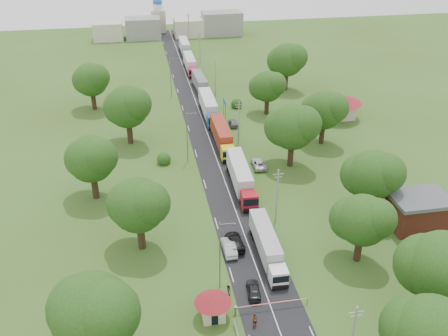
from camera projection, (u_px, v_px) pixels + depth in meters
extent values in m
plane|color=#384F1A|center=(232.00, 200.00, 82.12)|extent=(260.00, 260.00, 0.00)
cube|color=black|center=(212.00, 147.00, 99.37)|extent=(8.00, 200.00, 0.04)
cylinder|color=slate|center=(235.00, 311.00, 59.57)|extent=(0.20, 0.20, 1.10)
cube|color=slate|center=(235.00, 308.00, 59.33)|extent=(0.35, 0.35, 0.25)
cylinder|color=red|center=(272.00, 303.00, 60.07)|extent=(9.00, 0.12, 0.12)
cylinder|color=slate|center=(307.00, 301.00, 61.02)|extent=(0.10, 0.10, 1.00)
cube|color=beige|center=(213.00, 310.00, 58.84)|extent=(2.60, 2.60, 2.40)
cone|color=maroon|center=(213.00, 299.00, 58.02)|extent=(4.40, 4.40, 1.10)
cube|color=black|center=(224.00, 307.00, 58.95)|extent=(0.02, 1.20, 0.90)
cube|color=black|center=(215.00, 319.00, 57.80)|extent=(0.80, 0.02, 1.90)
cylinder|color=slate|center=(225.00, 111.00, 111.13)|extent=(0.12, 0.12, 4.00)
cylinder|color=slate|center=(224.00, 107.00, 113.20)|extent=(0.12, 0.12, 4.00)
cube|color=#162E99|center=(225.00, 102.00, 111.40)|extent=(0.06, 3.00, 1.00)
cube|color=silver|center=(225.00, 102.00, 111.40)|extent=(0.07, 3.10, 0.06)
cube|color=gray|center=(356.00, 312.00, 48.80)|extent=(1.60, 0.10, 0.10)
cube|color=gray|center=(356.00, 316.00, 49.04)|extent=(1.20, 0.10, 0.10)
cylinder|color=gray|center=(277.00, 196.00, 74.78)|extent=(0.24, 0.24, 9.00)
cube|color=gray|center=(278.00, 174.00, 72.96)|extent=(1.60, 0.10, 0.10)
cube|color=gray|center=(278.00, 177.00, 73.20)|extent=(1.20, 0.10, 0.10)
cylinder|color=gray|center=(239.00, 123.00, 98.94)|extent=(0.24, 0.24, 9.00)
cube|color=gray|center=(239.00, 105.00, 97.11)|extent=(1.60, 0.10, 0.10)
cube|color=gray|center=(239.00, 107.00, 97.35)|extent=(1.20, 0.10, 0.10)
cylinder|color=gray|center=(216.00, 78.00, 123.09)|extent=(0.24, 0.24, 9.00)
cube|color=gray|center=(215.00, 63.00, 121.27)|extent=(1.60, 0.10, 0.10)
cube|color=gray|center=(215.00, 65.00, 121.51)|extent=(1.20, 0.10, 0.10)
cylinder|color=gray|center=(200.00, 48.00, 147.25)|extent=(0.24, 0.24, 9.00)
cube|color=gray|center=(200.00, 35.00, 145.42)|extent=(1.60, 0.10, 0.10)
cube|color=gray|center=(200.00, 37.00, 145.66)|extent=(1.20, 0.10, 0.10)
cylinder|color=gray|center=(189.00, 27.00, 171.41)|extent=(0.24, 0.24, 9.00)
cube|color=gray|center=(188.00, 15.00, 169.58)|extent=(1.60, 0.10, 0.10)
cube|color=gray|center=(188.00, 17.00, 169.82)|extent=(1.20, 0.10, 0.10)
cylinder|color=slate|center=(220.00, 256.00, 61.59)|extent=(0.16, 0.16, 10.00)
cube|color=slate|center=(227.00, 224.00, 59.48)|extent=(1.80, 0.10, 0.10)
cube|color=slate|center=(234.00, 224.00, 59.67)|extent=(0.50, 0.22, 0.15)
cylinder|color=slate|center=(187.00, 137.00, 91.79)|extent=(0.16, 0.16, 10.00)
cube|color=slate|center=(191.00, 113.00, 89.67)|extent=(1.80, 0.10, 0.10)
cube|color=slate|center=(196.00, 114.00, 89.87)|extent=(0.50, 0.22, 0.15)
cylinder|color=slate|center=(171.00, 77.00, 121.98)|extent=(0.16, 0.16, 10.00)
cube|color=slate|center=(173.00, 58.00, 119.87)|extent=(1.80, 0.10, 0.10)
cube|color=slate|center=(177.00, 59.00, 120.06)|extent=(0.50, 0.22, 0.15)
sphere|color=#233D10|center=(432.00, 334.00, 47.75)|extent=(7.70, 7.70, 7.70)
sphere|color=#233D10|center=(413.00, 329.00, 49.03)|extent=(6.60, 6.60, 6.60)
cylinder|color=#382616|center=(433.00, 305.00, 57.98)|extent=(1.12, 1.12, 4.55)
sphere|color=#233D10|center=(444.00, 268.00, 55.30)|extent=(8.40, 8.40, 8.40)
sphere|color=#233D10|center=(425.00, 265.00, 56.69)|extent=(7.20, 7.20, 7.20)
cylinder|color=#382616|center=(358.00, 248.00, 67.87)|extent=(1.04, 1.04, 3.85)
sphere|color=#233D10|center=(363.00, 220.00, 65.62)|extent=(7.00, 7.00, 7.00)
sphere|color=#233D10|center=(376.00, 219.00, 64.60)|extent=(5.50, 5.50, 5.50)
sphere|color=#233D10|center=(351.00, 219.00, 66.78)|extent=(6.00, 6.00, 6.00)
cylinder|color=#382616|center=(368.00, 204.00, 77.36)|extent=(1.08, 1.08, 4.20)
sphere|color=#233D10|center=(373.00, 175.00, 74.89)|extent=(7.70, 7.70, 7.70)
sphere|color=#233D10|center=(386.00, 173.00, 73.77)|extent=(6.05, 6.05, 6.05)
sphere|color=#233D10|center=(362.00, 174.00, 76.17)|extent=(6.60, 6.60, 6.60)
cylinder|color=#382616|center=(291.00, 154.00, 91.70)|extent=(1.12, 1.12, 4.55)
sphere|color=#233D10|center=(293.00, 127.00, 89.02)|extent=(8.40, 8.40, 8.40)
sphere|color=#233D10|center=(303.00, 124.00, 87.79)|extent=(6.60, 6.60, 6.60)
sphere|color=#233D10|center=(284.00, 127.00, 90.41)|extent=(7.20, 7.20, 7.20)
cylinder|color=#382616|center=(322.00, 134.00, 100.10)|extent=(1.08, 1.08, 4.20)
sphere|color=#233D10|center=(324.00, 110.00, 97.64)|extent=(7.70, 7.70, 7.70)
sphere|color=#233D10|center=(334.00, 108.00, 96.51)|extent=(6.05, 6.05, 6.05)
sphere|color=#233D10|center=(316.00, 110.00, 98.92)|extent=(6.60, 6.60, 6.60)
cylinder|color=#382616|center=(267.00, 106.00, 113.75)|extent=(1.04, 1.04, 3.85)
sphere|color=#233D10|center=(268.00, 86.00, 111.50)|extent=(7.00, 7.00, 7.00)
sphere|color=#233D10|center=(274.00, 84.00, 110.48)|extent=(5.50, 5.50, 5.50)
sphere|color=#233D10|center=(262.00, 87.00, 112.66)|extent=(6.00, 6.00, 6.00)
cylinder|color=#382616|center=(286.00, 81.00, 127.94)|extent=(1.12, 1.12, 4.55)
sphere|color=#233D10|center=(287.00, 60.00, 125.26)|extent=(8.40, 8.40, 8.40)
sphere|color=#233D10|center=(295.00, 57.00, 124.03)|extent=(6.60, 6.60, 6.60)
sphere|color=#233D10|center=(281.00, 61.00, 126.66)|extent=(7.20, 7.20, 7.20)
sphere|color=#233D10|center=(93.00, 313.00, 49.31)|extent=(8.40, 8.40, 8.40)
sphere|color=#233D10|center=(107.00, 313.00, 48.08)|extent=(6.60, 6.60, 6.60)
sphere|color=#233D10|center=(82.00, 308.00, 50.70)|extent=(7.20, 7.20, 7.20)
cylinder|color=#382616|center=(141.00, 236.00, 70.12)|extent=(1.08, 1.08, 4.20)
sphere|color=#233D10|center=(138.00, 205.00, 67.65)|extent=(7.70, 7.70, 7.70)
sphere|color=#233D10|center=(148.00, 203.00, 66.53)|extent=(6.05, 6.05, 6.05)
sphere|color=#233D10|center=(130.00, 204.00, 68.93)|extent=(6.60, 6.60, 6.60)
cylinder|color=#382616|center=(95.00, 186.00, 81.95)|extent=(1.08, 1.08, 4.20)
sphere|color=#233D10|center=(91.00, 159.00, 79.49)|extent=(7.70, 7.70, 7.70)
sphere|color=#233D10|center=(99.00, 157.00, 78.36)|extent=(6.05, 6.05, 6.05)
sphere|color=#233D10|center=(85.00, 159.00, 80.77)|extent=(6.60, 6.60, 6.60)
cylinder|color=#382616|center=(130.00, 133.00, 100.07)|extent=(1.12, 1.12, 4.55)
sphere|color=#233D10|center=(127.00, 107.00, 97.39)|extent=(8.40, 8.40, 8.40)
sphere|color=#233D10|center=(135.00, 104.00, 96.16)|extent=(6.60, 6.60, 6.60)
sphere|color=#233D10|center=(121.00, 107.00, 98.78)|extent=(7.20, 7.20, 7.20)
cylinder|color=#382616|center=(94.00, 101.00, 116.15)|extent=(1.08, 1.08, 4.20)
sphere|color=#233D10|center=(91.00, 80.00, 113.69)|extent=(7.70, 7.70, 7.70)
sphere|color=#233D10|center=(96.00, 77.00, 112.56)|extent=(6.05, 6.05, 6.05)
sphere|color=#233D10|center=(87.00, 80.00, 114.96)|extent=(6.60, 6.60, 6.60)
cube|color=maroon|center=(417.00, 213.00, 74.75)|extent=(8.00, 6.00, 4.60)
cube|color=#47494F|center=(421.00, 198.00, 73.51)|extent=(8.60, 6.60, 0.60)
cube|color=beige|center=(337.00, 109.00, 111.76)|extent=(7.00, 5.00, 4.00)
cone|color=maroon|center=(339.00, 97.00, 110.37)|extent=(10.08, 10.08, 1.80)
cube|color=gray|center=(143.00, 28.00, 173.76)|extent=(12.00, 8.00, 7.00)
cube|color=beige|center=(189.00, 28.00, 176.52)|extent=(10.00, 8.00, 6.00)
cube|color=gray|center=(222.00, 23.00, 177.93)|extent=(14.00, 8.00, 8.00)
cube|color=beige|center=(108.00, 31.00, 172.11)|extent=(10.00, 8.00, 6.00)
cube|color=beige|center=(159.00, 21.00, 181.37)|extent=(5.00, 5.00, 8.00)
cylinder|color=silver|center=(158.00, 7.00, 178.96)|extent=(3.20, 3.20, 2.00)
sphere|color=#2659B2|center=(157.00, 2.00, 178.19)|extent=(3.40, 3.40, 3.40)
cube|color=white|center=(278.00, 276.00, 63.71)|extent=(2.27, 2.27, 2.32)
cube|color=black|center=(281.00, 280.00, 62.59)|extent=(2.13, 0.07, 1.02)
cube|color=slate|center=(280.00, 287.00, 63.24)|extent=(2.04, 0.29, 0.32)
cube|color=slate|center=(265.00, 249.00, 69.67)|extent=(2.36, 10.71, 0.28)
cube|color=#A7A6AB|center=(265.00, 238.00, 69.11)|extent=(2.55, 10.99, 2.78)
cylinder|color=black|center=(280.00, 286.00, 63.46)|extent=(2.18, 0.93, 0.93)
cylinder|color=black|center=(276.00, 277.00, 64.90)|extent=(2.18, 0.93, 0.93)
cylinder|color=black|center=(260.00, 237.00, 72.58)|extent=(2.18, 0.93, 0.93)
cylinder|color=black|center=(257.00, 231.00, 73.78)|extent=(2.18, 0.93, 0.93)
cube|color=maroon|center=(249.00, 200.00, 79.10)|extent=(2.61, 2.61, 2.63)
cube|color=black|center=(251.00, 203.00, 77.83)|extent=(2.42, 0.11, 1.16)
cube|color=slate|center=(251.00, 210.00, 78.56)|extent=(2.32, 0.33, 0.37)
cube|color=slate|center=(240.00, 182.00, 85.86)|extent=(2.85, 12.18, 0.32)
cube|color=beige|center=(239.00, 171.00, 85.22)|extent=(3.07, 12.50, 3.16)
cylinder|color=black|center=(250.00, 209.00, 78.82)|extent=(2.47, 1.05, 1.05)
cylinder|color=black|center=(248.00, 203.00, 80.45)|extent=(2.47, 1.05, 1.05)
cylinder|color=black|center=(235.00, 173.00, 89.16)|extent=(2.47, 1.05, 1.05)
cylinder|color=black|center=(234.00, 169.00, 90.53)|extent=(2.47, 1.05, 1.05)
cube|color=yellow|center=(228.00, 153.00, 93.68)|extent=(2.47, 2.47, 2.57)
cube|color=black|center=(229.00, 154.00, 92.43)|extent=(2.37, 0.02, 1.13)
cube|color=slate|center=(229.00, 161.00, 93.16)|extent=(2.27, 0.25, 0.36)
cube|color=slate|center=(221.00, 141.00, 100.29)|extent=(2.38, 11.84, 0.31)
cube|color=maroon|center=(221.00, 132.00, 99.67)|extent=(2.58, 12.15, 3.09)
cylinder|color=black|center=(229.00, 160.00, 93.40)|extent=(2.42, 1.03, 1.03)
cylinder|color=black|center=(227.00, 156.00, 95.00)|extent=(2.42, 1.03, 1.03)
cylinder|color=black|center=(218.00, 134.00, 103.53)|extent=(2.42, 1.03, 1.03)
cylinder|color=black|center=(217.00, 131.00, 104.86)|extent=(2.42, 1.03, 1.03)
cube|color=#164F84|center=(214.00, 121.00, 106.85)|extent=(2.60, 2.60, 2.68)
cube|color=black|center=(214.00, 122.00, 105.55)|extent=(2.47, 0.05, 1.18)
cube|color=slate|center=(215.00, 128.00, 106.30)|extent=(2.36, 0.28, 0.38)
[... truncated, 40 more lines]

